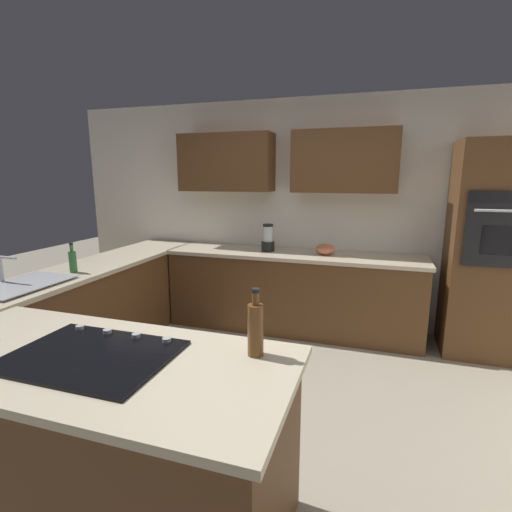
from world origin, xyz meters
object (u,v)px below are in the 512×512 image
(sink_unit, at_px, (21,284))
(mixing_bowl, at_px, (325,249))
(second_bottle, at_px, (256,328))
(cooktop, at_px, (92,355))
(wall_oven, at_px, (494,251))
(blender, at_px, (268,240))
(dish_soap_bottle, at_px, (73,261))

(sink_unit, xyz_separation_m, mixing_bowl, (-2.08, -1.96, 0.04))
(second_bottle, bearing_deg, cooktop, 18.83)
(wall_oven, relative_size, mixing_bowl, 9.66)
(mixing_bowl, height_order, second_bottle, second_bottle)
(mixing_bowl, distance_m, second_bottle, 2.51)
(blender, distance_m, mixing_bowl, 0.65)
(mixing_bowl, bearing_deg, second_bottle, 90.23)
(mixing_bowl, bearing_deg, cooktop, 75.28)
(dish_soap_bottle, xyz_separation_m, second_bottle, (-2.03, 1.03, 0.03))
(blender, xyz_separation_m, second_bottle, (-0.66, 2.51, 0.00))
(wall_oven, distance_m, blender, 2.25)
(cooktop, distance_m, blender, 2.76)
(second_bottle, bearing_deg, sink_unit, -14.78)
(blender, height_order, second_bottle, second_bottle)
(sink_unit, height_order, cooktop, sink_unit)
(wall_oven, height_order, dish_soap_bottle, wall_oven)
(wall_oven, distance_m, sink_unit, 4.16)
(mixing_bowl, bearing_deg, wall_oven, 178.94)
(wall_oven, relative_size, second_bottle, 6.26)
(cooktop, xyz_separation_m, dish_soap_bottle, (1.29, -1.28, 0.10))
(cooktop, height_order, mixing_bowl, mixing_bowl)
(sink_unit, relative_size, mixing_bowl, 3.27)
(sink_unit, relative_size, cooktop, 0.92)
(wall_oven, xyz_separation_m, second_bottle, (1.59, 2.48, -0.00))
(wall_oven, xyz_separation_m, cooktop, (2.33, 2.73, -0.13))
(cooktop, distance_m, mixing_bowl, 2.85)
(dish_soap_bottle, bearing_deg, blender, -132.82)
(cooktop, distance_m, dish_soap_bottle, 1.82)
(cooktop, height_order, dish_soap_bottle, dish_soap_bottle)
(sink_unit, distance_m, second_bottle, 2.16)
(sink_unit, height_order, mixing_bowl, sink_unit)
(mixing_bowl, xyz_separation_m, second_bottle, (-0.01, 2.51, 0.08))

